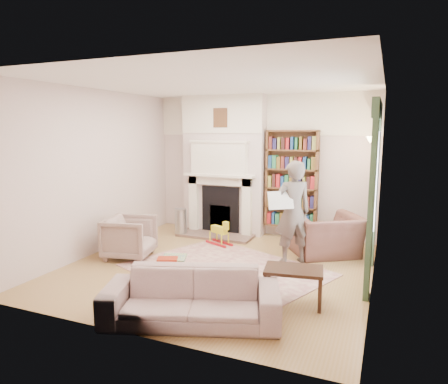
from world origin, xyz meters
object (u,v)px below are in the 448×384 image
at_px(man_reading, 293,212).
at_px(armchair_reading, 326,235).
at_px(sofa, 192,297).
at_px(rocking_horse, 219,233).
at_px(coffee_table, 293,286).
at_px(paraffin_heater, 181,222).
at_px(bookcase, 292,179).
at_px(armchair_left, 130,237).

bearing_deg(man_reading, armchair_reading, -162.73).
relative_size(sofa, rocking_horse, 3.63).
height_order(man_reading, coffee_table, man_reading).
bearing_deg(paraffin_heater, sofa, -59.57).
bearing_deg(armchair_reading, man_reading, 20.26).
bearing_deg(man_reading, paraffin_heater, -53.63).
height_order(bookcase, sofa, bookcase).
distance_m(sofa, man_reading, 2.52).
distance_m(bookcase, armchair_reading, 1.45).
relative_size(armchair_left, man_reading, 0.46).
bearing_deg(bookcase, armchair_left, -134.59).
distance_m(man_reading, rocking_horse, 1.65).
xyz_separation_m(bookcase, armchair_reading, (0.81, -0.86, -0.83)).
xyz_separation_m(bookcase, sofa, (-0.22, -3.86, -0.89)).
relative_size(sofa, paraffin_heater, 3.54).
bearing_deg(coffee_table, rocking_horse, 124.15).
bearing_deg(sofa, paraffin_heater, 101.50).
bearing_deg(coffee_table, sofa, -145.60).
height_order(sofa, man_reading, man_reading).
relative_size(bookcase, rocking_horse, 3.45).
xyz_separation_m(armchair_left, coffee_table, (2.93, -0.73, -0.12)).
xyz_separation_m(man_reading, rocking_horse, (-1.47, 0.46, -0.59)).
bearing_deg(rocking_horse, bookcase, 67.13).
relative_size(armchair_left, sofa, 0.39).
xyz_separation_m(armchair_reading, coffee_table, (-0.09, -2.10, -0.12)).
bearing_deg(rocking_horse, coffee_table, -22.05).
xyz_separation_m(armchair_reading, man_reading, (-0.45, -0.60, 0.48)).
relative_size(sofa, man_reading, 1.18).
bearing_deg(armchair_left, paraffin_heater, -17.20).
xyz_separation_m(bookcase, paraffin_heater, (-2.09, -0.68, -0.90)).
bearing_deg(man_reading, sofa, 40.47).
xyz_separation_m(coffee_table, paraffin_heater, (-2.81, 2.29, 0.05)).
bearing_deg(sofa, rocking_horse, 88.31).
height_order(armchair_reading, armchair_left, armchair_reading).
bearing_deg(armchair_left, coffee_table, -117.01).
height_order(sofa, paraffin_heater, sofa).
distance_m(man_reading, coffee_table, 1.66).
bearing_deg(armchair_left, rocking_horse, -54.57).
relative_size(bookcase, armchair_reading, 1.72).
height_order(armchair_reading, coffee_table, armchair_reading).
bearing_deg(bookcase, sofa, -93.26).
distance_m(sofa, rocking_horse, 2.99).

